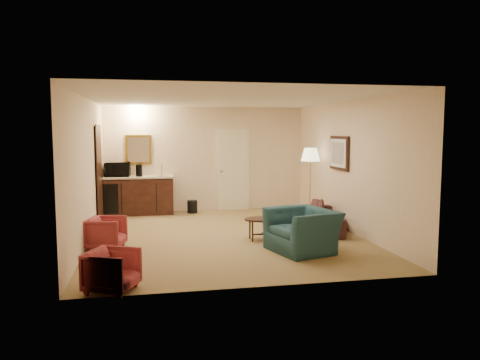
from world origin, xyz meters
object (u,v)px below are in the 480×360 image
object	(u,v)px
waste_bin	(192,207)
coffee_maker	(139,171)
rose_chair_far	(112,269)
rose_chair_near	(107,231)
microwave	(117,168)
floor_lamp	(310,183)
teal_armchair	(303,223)
coffee_table	(263,229)
sofa	(328,212)
wetbar_cabinet	(139,195)

from	to	relation	value
waste_bin	coffee_maker	size ratio (longest dim) A/B	1.09
rose_chair_far	rose_chair_near	bearing A→B (deg)	30.29
rose_chair_near	coffee_maker	distance (m)	3.39
rose_chair_near	waste_bin	xyz separation A→B (m)	(1.77, 3.21, -0.14)
microwave	coffee_maker	distance (m)	0.52
waste_bin	microwave	distance (m)	2.02
rose_chair_near	rose_chair_far	world-z (taller)	rose_chair_near
floor_lamp	rose_chair_near	bearing A→B (deg)	-155.76
teal_armchair	coffee_maker	distance (m)	4.94
rose_chair_far	coffee_table	size ratio (longest dim) A/B	0.82
rose_chair_far	floor_lamp	bearing A→B (deg)	-20.39
coffee_maker	teal_armchair	bearing A→B (deg)	-52.50
sofa	teal_armchair	xyz separation A→B (m)	(-1.07, -1.54, 0.11)
sofa	floor_lamp	distance (m)	1.32
coffee_table	waste_bin	bearing A→B (deg)	108.16
sofa	waste_bin	bearing A→B (deg)	68.47
wetbar_cabinet	coffee_maker	distance (m)	0.60
teal_armchair	rose_chair_far	bearing A→B (deg)	-80.59
rose_chair_near	coffee_maker	bearing A→B (deg)	4.34
sofa	coffee_maker	size ratio (longest dim) A/B	6.49
coffee_table	sofa	bearing A→B (deg)	22.39
teal_armchair	floor_lamp	distance (m)	3.02
wetbar_cabinet	waste_bin	bearing A→B (deg)	-3.16
rose_chair_near	waste_bin	size ratio (longest dim) A/B	1.93
sofa	teal_armchair	distance (m)	1.88
sofa	teal_armchair	world-z (taller)	teal_armchair
coffee_maker	waste_bin	bearing A→B (deg)	1.49
floor_lamp	sofa	bearing A→B (deg)	-92.31
waste_bin	microwave	size ratio (longest dim) A/B	0.53
wetbar_cabinet	rose_chair_far	distance (m)	5.53
rose_chair_near	floor_lamp	size ratio (longest dim) A/B	0.37
rose_chair_far	coffee_maker	xyz separation A→B (m)	(0.26, 5.50, 0.77)
waste_bin	microwave	bearing A→B (deg)	175.36
rose_chair_far	coffee_maker	bearing A→B (deg)	21.23
microwave	floor_lamp	bearing A→B (deg)	-13.75
coffee_table	floor_lamp	size ratio (longest dim) A/B	0.43
sofa	waste_bin	world-z (taller)	sofa
coffee_table	rose_chair_near	bearing A→B (deg)	-178.00
rose_chair_near	floor_lamp	bearing A→B (deg)	-52.55
rose_chair_far	waste_bin	size ratio (longest dim) A/B	1.88
wetbar_cabinet	floor_lamp	bearing A→B (deg)	-18.92
teal_armchair	rose_chair_far	distance (m)	3.30
floor_lamp	microwave	xyz separation A→B (m)	(-4.35, 1.39, 0.30)
sofa	coffee_table	xyz separation A→B (m)	(-1.51, -0.62, -0.16)
sofa	teal_armchair	size ratio (longest dim) A/B	1.70
coffee_maker	floor_lamp	bearing A→B (deg)	-14.88
rose_chair_near	waste_bin	world-z (taller)	rose_chair_near
wetbar_cabinet	waste_bin	world-z (taller)	wetbar_cabinet
rose_chair_near	microwave	size ratio (longest dim) A/B	1.02
waste_bin	coffee_maker	bearing A→B (deg)	177.65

